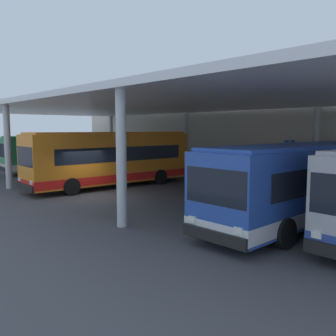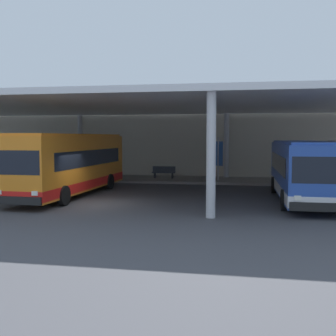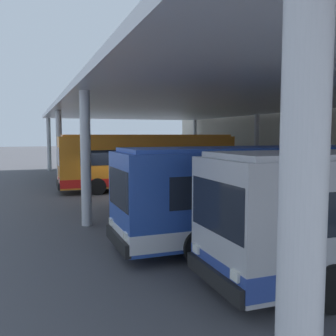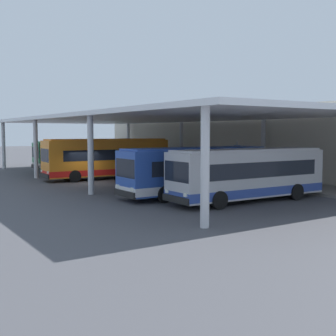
# 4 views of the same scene
# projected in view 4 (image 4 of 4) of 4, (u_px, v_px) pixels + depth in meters

# --- Properties ---
(ground_plane) EXTENTS (200.00, 200.00, 0.00)m
(ground_plane) POSITION_uv_depth(u_px,v_px,m) (89.00, 183.00, 36.01)
(ground_plane) COLOR #47474C
(platform_kerb) EXTENTS (42.00, 4.50, 0.18)m
(platform_kerb) POSITION_uv_depth(u_px,v_px,m) (203.00, 174.00, 42.42)
(platform_kerb) COLOR gray
(platform_kerb) RESTS_ON ground
(station_building_facade) EXTENTS (48.00, 1.60, 6.50)m
(station_building_facade) POSITION_uv_depth(u_px,v_px,m) (229.00, 141.00, 43.93)
(station_building_facade) COLOR beige
(station_building_facade) RESTS_ON ground
(canopy_shelter) EXTENTS (40.00, 17.00, 5.55)m
(canopy_shelter) POSITION_uv_depth(u_px,v_px,m) (147.00, 119.00, 38.58)
(canopy_shelter) COLOR silver
(canopy_shelter) RESTS_ON ground
(bus_nearest_bay) EXTENTS (2.79, 10.55, 3.17)m
(bus_nearest_bay) POSITION_uv_depth(u_px,v_px,m) (82.00, 155.00, 48.92)
(bus_nearest_bay) COLOR #28844C
(bus_nearest_bay) RESTS_ON ground
(bus_second_bay) EXTENTS (2.95, 11.40, 3.57)m
(bus_second_bay) POSITION_uv_depth(u_px,v_px,m) (107.00, 158.00, 39.30)
(bus_second_bay) COLOR orange
(bus_second_bay) RESTS_ON ground
(bus_middle_bay) EXTENTS (2.76, 10.54, 3.17)m
(bus_middle_bay) POSITION_uv_depth(u_px,v_px,m) (196.00, 171.00, 28.66)
(bus_middle_bay) COLOR #284CA8
(bus_middle_bay) RESTS_ON ground
(bus_far_bay) EXTENTS (2.81, 10.56, 3.17)m
(bus_far_bay) POSITION_uv_depth(u_px,v_px,m) (248.00, 174.00, 26.39)
(bus_far_bay) COLOR #B7B7BC
(bus_far_bay) RESTS_ON ground
(bench_waiting) EXTENTS (1.80, 0.45, 0.92)m
(bench_waiting) POSITION_uv_depth(u_px,v_px,m) (213.00, 170.00, 41.25)
(bench_waiting) COLOR #383D47
(bench_waiting) RESTS_ON platform_kerb
(banner_sign) EXTENTS (0.70, 0.12, 3.20)m
(banner_sign) POSITION_uv_depth(u_px,v_px,m) (237.00, 158.00, 37.10)
(banner_sign) COLOR #B2B2B7
(banner_sign) RESTS_ON platform_kerb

